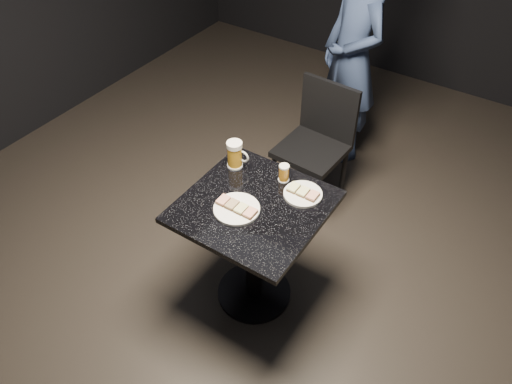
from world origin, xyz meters
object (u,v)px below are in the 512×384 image
plate_small (303,194)px  chair (317,139)px  beer_tumbler (284,173)px  plate_large (237,209)px  table (254,237)px  beer_mug (235,154)px  patron (352,57)px

plate_small → chair: (-0.31, 0.77, -0.26)m
beer_tumbler → chair: bearing=102.7°
chair → plate_large: bearing=-85.3°
table → beer_mug: 0.46m
chair → plate_small: bearing=-68.3°
table → plate_small: bearing=48.9°
beer_mug → plate_large: bearing=-53.8°
table → chair: (-0.14, 0.97, -0.01)m
plate_small → plate_large: bearing=-128.6°
patron → chair: patron is taller
patron → beer_mug: bearing=-57.8°
beer_mug → beer_tumbler: (0.28, 0.05, -0.03)m
plate_small → table: size_ratio=0.27×
patron → plate_large: bearing=-50.6°
patron → beer_mug: patron is taller
table → plate_large: bearing=-121.5°
plate_large → chair: size_ratio=0.27×
patron → beer_mug: size_ratio=10.26×
plate_small → beer_mug: beer_mug is taller
plate_large → patron: (-0.17, 1.67, 0.05)m
patron → beer_mug: (-0.04, -1.39, 0.02)m
patron → beer_tumbler: (0.24, -1.34, -0.01)m
beer_mug → chair: (0.12, 0.77, -0.33)m
beer_tumbler → plate_small: bearing=-18.0°
plate_large → plate_small: bearing=51.4°
plate_small → beer_mug: size_ratio=1.27×
plate_small → chair: size_ratio=0.23×
beer_tumbler → chair: size_ratio=0.11×
plate_large → table: (0.05, 0.08, -0.25)m
plate_large → chair: 1.09m
plate_small → table: bearing=-131.1°
plate_large → table: size_ratio=0.31×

